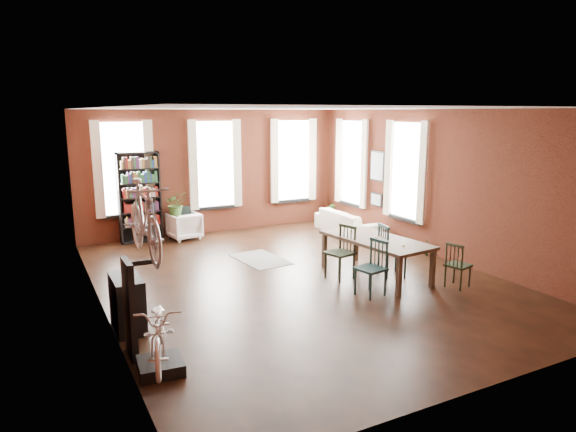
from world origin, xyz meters
TOP-DOWN VIEW (x-y plane):
  - room at (0.25, 0.62)m, footprint 9.00×9.04m
  - dining_table at (1.43, -0.58)m, footprint 1.27×2.35m
  - dining_chair_a at (0.73, -1.38)m, footprint 0.52×0.52m
  - dining_chair_b at (0.76, -0.36)m, footprint 0.56×0.56m
  - dining_chair_c at (2.40, -1.77)m, footprint 0.47×0.47m
  - dining_chair_d at (1.77, -0.66)m, footprint 0.55×0.55m
  - bookshelf at (-2.00, 4.30)m, footprint 1.00×0.32m
  - white_armchair at (-1.00, 4.06)m, footprint 0.80×0.76m
  - cream_sofa at (2.95, 2.60)m, footprint 0.61×2.08m
  - striped_rug at (-0.06, 1.49)m, footprint 0.99×1.45m
  - bike_trainer at (-3.18, -2.39)m, footprint 0.58×0.58m
  - bike_wall_rack at (-3.40, -1.80)m, footprint 0.16×0.60m
  - console_table at (-3.28, -0.90)m, footprint 0.40×0.80m
  - plant_stand at (-1.16, 4.11)m, footprint 0.38×0.38m
  - plant_by_sofa at (3.19, 3.89)m, footprint 0.53×0.67m
  - plant_small at (3.37, 0.10)m, footprint 0.44×0.43m
  - bicycle_floor at (-3.16, -2.40)m, footprint 0.70×0.89m
  - bicycle_hung at (-3.15, -1.80)m, footprint 0.47×1.00m
  - plant_on_stand at (-1.17, 4.08)m, footprint 0.55×0.61m

SIDE VIEW (x-z plane):
  - striped_rug at x=-0.06m, z-range 0.00..0.01m
  - plant_small at x=3.37m, z-range 0.00..0.14m
  - bike_trainer at x=-3.18m, z-range 0.00..0.16m
  - plant_by_sofa at x=3.19m, z-range 0.00..0.26m
  - plant_stand at x=-1.16m, z-range 0.00..0.61m
  - white_armchair at x=-1.00m, z-range 0.00..0.73m
  - dining_table at x=1.43m, z-range 0.00..0.77m
  - console_table at x=-3.28m, z-range 0.00..0.80m
  - cream_sofa at x=2.95m, z-range 0.00..0.81m
  - dining_chair_c at x=2.40m, z-range 0.00..0.83m
  - dining_chair_a at x=0.73m, z-range 0.00..0.97m
  - dining_chair_d at x=1.77m, z-range 0.00..1.01m
  - dining_chair_b at x=0.76m, z-range 0.00..1.02m
  - bike_wall_rack at x=-3.40m, z-range 0.00..1.30m
  - plant_on_stand at x=-1.17m, z-range 0.61..1.08m
  - bicycle_floor at x=-3.16m, z-range 0.16..1.65m
  - bookshelf at x=-2.00m, z-range 0.00..2.20m
  - bicycle_hung at x=-3.15m, z-range 1.30..2.96m
  - room at x=0.25m, z-range 0.53..3.75m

